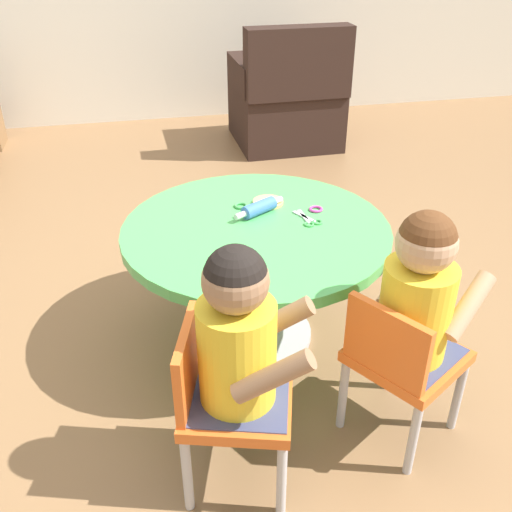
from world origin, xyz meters
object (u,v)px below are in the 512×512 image
craft_table (256,252)px  child_chair_left (226,398)px  armchair_dark (287,102)px  craft_scissors (309,220)px  child_chair_right (401,360)px  rolling_pin (259,208)px  seated_child_left (239,334)px  seated_child_right (419,293)px

craft_table → child_chair_left: (-0.22, -0.63, -0.08)m
armchair_dark → craft_scissors: bearing=-103.1°
craft_scissors → armchair_dark: bearing=76.9°
child_chair_left → child_chair_right: same height
child_chair_left → rolling_pin: bearing=70.4°
craft_scissors → rolling_pin: bearing=149.6°
seated_child_left → child_chair_right: 0.56m
craft_table → seated_child_left: seated_child_left is taller
armchair_dark → craft_scissors: (-0.50, -2.15, 0.19)m
child_chair_left → seated_child_right: (0.58, 0.06, 0.23)m
seated_child_left → armchair_dark: bearing=72.4°
child_chair_right → craft_scissors: bearing=101.8°
child_chair_right → craft_table: bearing=118.8°
child_chair_right → rolling_pin: (-0.29, 0.68, 0.22)m
child_chair_left → child_chair_right: (0.55, 0.04, 0.00)m
child_chair_left → craft_scissors: 0.78m
child_chair_left → rolling_pin: rolling_pin is taller
craft_table → armchair_dark: (0.70, 2.15, -0.08)m
craft_table → child_chair_left: bearing=-109.7°
child_chair_right → rolling_pin: 0.77m
armchair_dark → rolling_pin: bearing=-108.0°
child_chair_right → armchair_dark: bearing=82.1°
child_chair_right → armchair_dark: 2.76m
child_chair_left → seated_child_right: size_ratio=1.05×
child_chair_right → craft_scissors: 0.63m
craft_table → seated_child_left: size_ratio=1.90×
armchair_dark → craft_scissors: 2.21m
seated_child_right → armchair_dark: 2.74m
craft_table → craft_scissors: size_ratio=6.85×
child_chair_left → armchair_dark: bearing=71.6°
rolling_pin → craft_scissors: rolling_pin is taller
rolling_pin → craft_scissors: (0.17, -0.10, -0.02)m
child_chair_left → armchair_dark: size_ratio=0.63×
seated_child_left → seated_child_right: bearing=7.9°
seated_child_left → craft_scissors: seated_child_left is taller
seated_child_left → rolling_pin: 0.77m
child_chair_left → rolling_pin: size_ratio=2.56×
rolling_pin → seated_child_left: bearing=-106.6°
seated_child_right → armchair_dark: armchair_dark is taller
child_chair_right → seated_child_right: bearing=31.8°
armchair_dark → seated_child_left: bearing=-107.6°
seated_child_left → armchair_dark: size_ratio=0.60×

